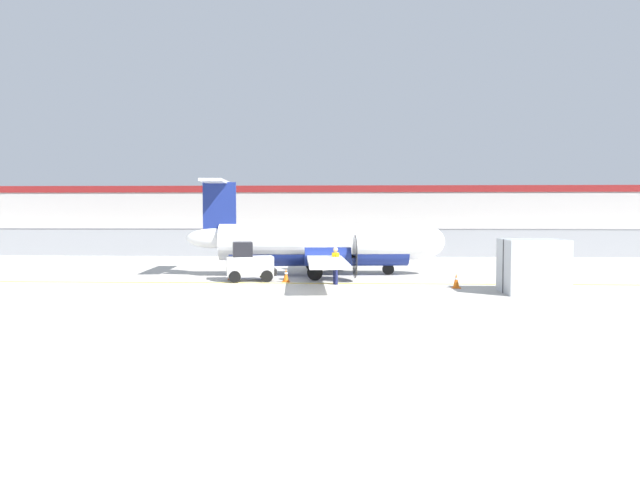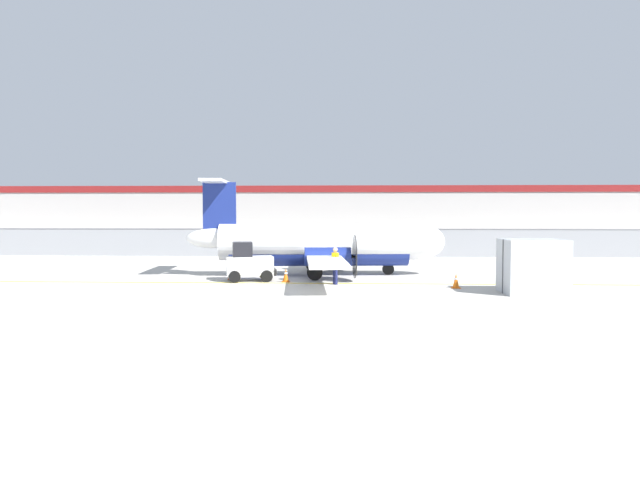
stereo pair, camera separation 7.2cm
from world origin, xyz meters
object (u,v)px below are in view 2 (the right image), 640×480
object	(u,v)px
traffic_cone_near_right	(456,281)
parked_car_4	(414,236)
parked_car_2	(306,239)
parked_car_3	(357,240)
ground_crew_worker	(335,264)
commuter_airplane	(324,245)
parked_car_5	(510,240)
traffic_cone_far_left	(232,273)
parked_car_1	(252,240)
cargo_container	(533,266)
baggage_tug	(249,263)
parked_car_0	(178,238)
traffic_cone_near_left	(286,275)

from	to	relation	value
traffic_cone_near_right	parked_car_4	world-z (taller)	parked_car_4
parked_car_2	parked_car_3	xyz separation A→B (m)	(4.61, -1.88, 0.00)
traffic_cone_near_right	parked_car_3	world-z (taller)	parked_car_3
ground_crew_worker	parked_car_2	world-z (taller)	same
parked_car_2	traffic_cone_near_right	bearing A→B (deg)	-79.08
commuter_airplane	parked_car_5	size ratio (longest dim) A/B	3.68
parked_car_3	parked_car_4	world-z (taller)	same
traffic_cone_far_left	parked_car_1	size ratio (longest dim) A/B	0.15
parked_car_1	traffic_cone_far_left	bearing A→B (deg)	93.33
cargo_container	parked_car_3	xyz separation A→B (m)	(-6.61, 26.62, -0.21)
baggage_tug	parked_car_2	xyz separation A→B (m)	(1.01, 24.90, 0.04)
parked_car_0	commuter_airplane	bearing A→B (deg)	-63.83
cargo_container	parked_car_4	size ratio (longest dim) A/B	0.56
parked_car_4	parked_car_1	bearing A→B (deg)	-152.77
parked_car_5	parked_car_2	bearing A→B (deg)	169.29
commuter_airplane	traffic_cone_near_left	distance (m)	3.66
parked_car_1	traffic_cone_near_right	bearing A→B (deg)	115.02
parked_car_3	traffic_cone_near_left	bearing A→B (deg)	-104.06
traffic_cone_near_left	parked_car_2	distance (m)	25.23
parked_car_2	cargo_container	bearing A→B (deg)	-74.87
cargo_container	traffic_cone_near_left	world-z (taller)	cargo_container
ground_crew_worker	parked_car_2	xyz separation A→B (m)	(-3.16, 25.97, -0.06)
traffic_cone_near_left	parked_car_0	size ratio (longest dim) A/B	0.15
parked_car_4	parked_car_0	bearing A→B (deg)	-172.75
traffic_cone_near_right	parked_car_0	size ratio (longest dim) A/B	0.15
ground_crew_worker	parked_car_3	distance (m)	24.13
traffic_cone_near_left	parked_car_1	distance (m)	22.53
baggage_tug	parked_car_5	distance (m)	30.44
parked_car_4	parked_car_2	bearing A→B (deg)	-154.20
parked_car_5	ground_crew_worker	bearing A→B (deg)	-128.02
cargo_container	commuter_airplane	bearing A→B (deg)	143.07
baggage_tug	parked_car_3	bearing A→B (deg)	62.95
parked_car_1	parked_car_5	bearing A→B (deg)	-178.07
baggage_tug	parked_car_3	xyz separation A→B (m)	(5.63, 23.02, 0.04)
ground_crew_worker	parked_car_5	distance (m)	28.93
parked_car_0	parked_car_1	size ratio (longest dim) A/B	1.01
parked_car_1	parked_car_0	bearing A→B (deg)	-33.49
commuter_airplane	parked_car_0	world-z (taller)	commuter_airplane
ground_crew_worker	parked_car_1	size ratio (longest dim) A/B	0.40
parked_car_5	traffic_cone_near_right	bearing A→B (deg)	-117.43
commuter_airplane	parked_car_2	xyz separation A→B (m)	(-2.48, 22.23, -0.71)
ground_crew_worker	traffic_cone_near_left	distance (m)	2.55
baggage_tug	cargo_container	bearing A→B (deg)	-29.72
parked_car_0	cargo_container	bearing A→B (deg)	-57.64
baggage_tug	cargo_container	size ratio (longest dim) A/B	1.03
commuter_airplane	ground_crew_worker	distance (m)	3.85
parked_car_2	parked_car_4	xyz separation A→B (m)	(10.67, 6.70, 0.00)
baggage_tug	parked_car_1	xyz separation A→B (m)	(-3.42, 21.59, 0.04)
traffic_cone_near_left	traffic_cone_far_left	size ratio (longest dim) A/B	1.00
traffic_cone_far_left	commuter_airplane	bearing A→B (deg)	24.71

